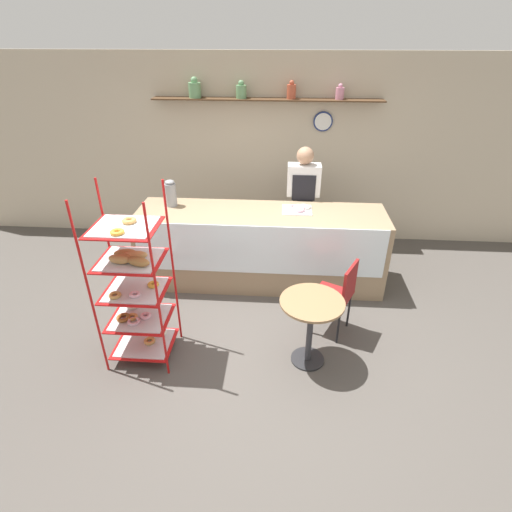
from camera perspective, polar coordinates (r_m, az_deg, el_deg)
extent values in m
plane|color=#4C4742|center=(4.38, -0.43, -12.46)|extent=(14.00, 14.00, 0.00)
cube|color=beige|center=(6.11, 1.55, 14.62)|extent=(10.00, 0.06, 2.70)
cube|color=#4C331E|center=(5.81, 1.58, 21.47)|extent=(3.14, 0.24, 0.02)
cylinder|color=#669966|center=(5.92, -8.75, 22.37)|extent=(0.17, 0.17, 0.19)
sphere|color=#669966|center=(5.91, -8.85, 23.58)|extent=(0.09, 0.09, 0.09)
cylinder|color=#669966|center=(5.82, -2.13, 22.40)|extent=(0.14, 0.14, 0.17)
sphere|color=#669966|center=(5.81, -2.15, 23.45)|extent=(0.08, 0.08, 0.08)
cylinder|color=#B24C33|center=(5.79, 5.07, 22.33)|extent=(0.12, 0.12, 0.18)
sphere|color=#B24C33|center=(5.77, 5.13, 23.42)|extent=(0.07, 0.07, 0.07)
cylinder|color=#CC7F99|center=(5.83, 11.88, 21.77)|extent=(0.11, 0.11, 0.15)
sphere|color=#CC7F99|center=(5.82, 11.98, 22.68)|extent=(0.06, 0.06, 0.06)
cylinder|color=navy|center=(5.97, 9.55, 18.43)|extent=(0.27, 0.03, 0.27)
cylinder|color=white|center=(5.96, 9.56, 18.40)|extent=(0.23, 0.00, 0.23)
cube|color=#937A5B|center=(5.14, 0.67, 1.26)|extent=(3.09, 0.79, 0.98)
cube|color=silver|center=(4.70, 0.38, 0.81)|extent=(2.96, 0.01, 0.63)
cylinder|color=#B71414|center=(3.82, -22.62, -5.23)|extent=(0.02, 0.02, 1.79)
cylinder|color=#B71414|center=(3.60, -13.87, -5.90)|extent=(0.02, 0.02, 1.79)
cylinder|color=#B71414|center=(4.22, -19.75, -1.17)|extent=(0.02, 0.02, 1.79)
cylinder|color=#B71414|center=(4.02, -11.77, -1.54)|extent=(0.02, 0.02, 1.79)
cube|color=#B71414|center=(4.36, -15.53, -11.95)|extent=(0.58, 0.51, 0.01)
cube|color=silver|center=(4.35, -15.56, -11.83)|extent=(0.52, 0.45, 0.01)
torus|color=tan|center=(4.32, -14.96, -11.64)|extent=(0.12, 0.12, 0.04)
torus|color=silver|center=(4.40, -13.27, -10.55)|extent=(0.11, 0.11, 0.03)
cube|color=#B71414|center=(4.15, -16.15, -8.52)|extent=(0.58, 0.51, 0.01)
cube|color=silver|center=(4.14, -16.17, -8.39)|extent=(0.52, 0.45, 0.01)
torus|color=tan|center=(4.13, -17.31, -8.32)|extent=(0.11, 0.11, 0.03)
torus|color=silver|center=(4.29, -17.21, -6.76)|extent=(0.13, 0.13, 0.03)
torus|color=brown|center=(4.15, -18.41, -8.35)|extent=(0.14, 0.14, 0.04)
torus|color=#EAB2C1|center=(4.08, -17.05, -8.90)|extent=(0.12, 0.12, 0.03)
torus|color=#EAB2C1|center=(4.11, -15.48, -8.23)|extent=(0.11, 0.11, 0.04)
cube|color=#B71414|center=(3.96, -16.81, -4.75)|extent=(0.58, 0.51, 0.01)
cube|color=silver|center=(3.96, -16.83, -4.61)|extent=(0.52, 0.45, 0.01)
torus|color=tan|center=(3.89, -19.50, -5.30)|extent=(0.11, 0.11, 0.03)
torus|color=#EAB2C1|center=(3.85, -16.93, -5.28)|extent=(0.10, 0.10, 0.03)
torus|color=gold|center=(3.94, -14.47, -3.96)|extent=(0.11, 0.11, 0.04)
cube|color=#B71414|center=(3.79, -17.52, -0.62)|extent=(0.58, 0.51, 0.01)
cube|color=silver|center=(3.79, -17.55, -0.47)|extent=(0.52, 0.45, 0.01)
ellipsoid|color=olive|center=(3.63, -16.48, -0.76)|extent=(0.24, 0.15, 0.08)
ellipsoid|color=tan|center=(3.74, -16.92, 0.10)|extent=(0.23, 0.11, 0.08)
ellipsoid|color=#B27F47|center=(3.75, -18.61, -0.21)|extent=(0.24, 0.12, 0.07)
ellipsoid|color=#B27F47|center=(3.83, -18.23, 0.45)|extent=(0.21, 0.12, 0.07)
ellipsoid|color=#B27F47|center=(3.72, -18.94, -0.42)|extent=(0.21, 0.11, 0.09)
cube|color=#B71414|center=(3.64, -18.30, 3.87)|extent=(0.58, 0.51, 0.01)
cube|color=silver|center=(3.64, -18.33, 4.04)|extent=(0.52, 0.45, 0.01)
torus|color=gold|center=(3.50, -19.22, 3.26)|extent=(0.12, 0.12, 0.03)
torus|color=tan|center=(3.68, -17.65, 4.85)|extent=(0.13, 0.13, 0.04)
cube|color=#282833|center=(5.62, 6.41, 3.90)|extent=(0.26, 0.19, 1.02)
cube|color=silver|center=(5.35, 6.84, 10.76)|extent=(0.43, 0.22, 0.40)
cube|color=black|center=(5.27, 6.84, 9.61)|extent=(0.30, 0.01, 0.34)
sphere|color=tan|center=(5.26, 7.05, 14.04)|extent=(0.22, 0.22, 0.22)
cylinder|color=#262628|center=(4.24, 7.35, -14.36)|extent=(0.34, 0.34, 0.02)
cylinder|color=#333338|center=(4.00, 7.68, -10.69)|extent=(0.06, 0.06, 0.69)
cylinder|color=olive|center=(3.78, 8.04, -6.53)|extent=(0.61, 0.61, 0.02)
cylinder|color=black|center=(4.66, 9.38, -6.35)|extent=(0.02, 0.02, 0.45)
cylinder|color=black|center=(4.42, 7.75, -8.50)|extent=(0.02, 0.02, 0.45)
cylinder|color=black|center=(4.58, 13.13, -7.50)|extent=(0.02, 0.02, 0.45)
cylinder|color=black|center=(4.34, 11.69, -9.77)|extent=(0.02, 0.02, 0.45)
cube|color=maroon|center=(4.35, 10.77, -5.50)|extent=(0.51, 0.51, 0.03)
cube|color=maroon|center=(4.19, 13.26, -3.79)|extent=(0.19, 0.34, 0.40)
cylinder|color=gray|center=(5.18, -12.06, 8.55)|extent=(0.14, 0.14, 0.29)
ellipsoid|color=gray|center=(5.13, -12.25, 10.27)|extent=(0.12, 0.12, 0.06)
cube|color=silver|center=(5.00, 5.88, 6.56)|extent=(0.36, 0.32, 0.01)
torus|color=silver|center=(4.98, 5.90, 6.77)|extent=(0.12, 0.12, 0.04)
torus|color=#EAB2C1|center=(5.03, 5.44, 7.00)|extent=(0.13, 0.13, 0.03)
torus|color=#EAB2C1|center=(4.95, 6.24, 6.61)|extent=(0.13, 0.13, 0.04)
torus|color=#EAB2C1|center=(5.05, 6.80, 7.04)|extent=(0.12, 0.12, 0.04)
torus|color=silver|center=(5.05, 6.05, 7.05)|extent=(0.11, 0.11, 0.03)
torus|color=silver|center=(5.05, 7.24, 6.96)|extent=(0.11, 0.11, 0.03)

